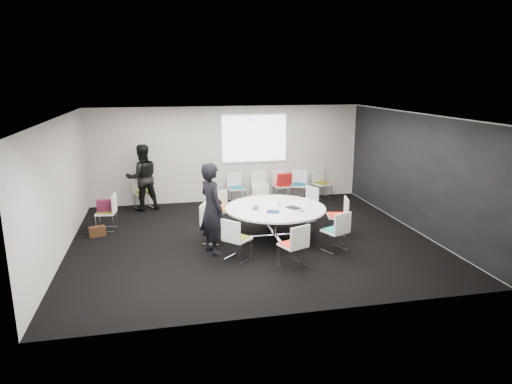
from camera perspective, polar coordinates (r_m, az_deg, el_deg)
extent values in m
cube|color=black|center=(10.53, -0.62, -5.97)|extent=(8.00, 7.00, 0.04)
cube|color=white|center=(9.92, -0.66, 9.63)|extent=(8.00, 7.00, 0.04)
cube|color=#B9B4AF|center=(13.54, -3.58, 4.75)|extent=(8.00, 0.04, 2.80)
cube|color=#B9B4AF|center=(6.84, 5.19, -4.66)|extent=(8.00, 0.04, 2.80)
cube|color=#B9B4AF|center=(10.16, -23.47, 0.45)|extent=(0.04, 7.00, 2.80)
cube|color=#B9B4AF|center=(11.59, 19.26, 2.40)|extent=(0.04, 7.00, 2.80)
cube|color=black|center=(11.58, 19.13, 2.40)|extent=(0.01, 6.94, 2.74)
cube|color=silver|center=(10.60, 2.39, -5.50)|extent=(0.90, 0.90, 0.08)
cylinder|color=silver|center=(10.50, 2.41, -3.82)|extent=(0.10, 0.10, 0.65)
cylinder|color=white|center=(10.39, 2.43, -2.01)|extent=(2.29, 2.29, 0.04)
cube|color=white|center=(13.55, -0.20, 6.71)|extent=(1.90, 0.03, 1.35)
cube|color=silver|center=(10.94, 10.02, -4.14)|extent=(0.50, 0.50, 0.42)
cube|color=white|center=(10.87, 10.08, -2.99)|extent=(0.53, 0.55, 0.04)
cube|color=red|center=(10.86, 10.08, -2.84)|extent=(0.46, 0.47, 0.03)
cube|color=white|center=(10.84, 11.22, -1.82)|extent=(0.14, 0.46, 0.42)
cube|color=silver|center=(11.80, 6.23, -2.65)|extent=(0.55, 0.55, 0.42)
cube|color=white|center=(11.73, 6.26, -1.57)|extent=(0.59, 0.60, 0.04)
cube|color=#0B5C76|center=(11.73, 6.26, -1.43)|extent=(0.51, 0.52, 0.03)
cube|color=white|center=(11.81, 7.05, -0.34)|extent=(0.22, 0.44, 0.42)
cube|color=silver|center=(11.94, 0.87, -2.36)|extent=(0.46, 0.46, 0.42)
cube|color=white|center=(11.88, 0.87, -1.30)|extent=(0.50, 0.48, 0.04)
cube|color=brown|center=(11.87, 0.87, -1.16)|extent=(0.44, 0.42, 0.03)
cube|color=white|center=(12.01, 0.56, 0.01)|extent=(0.46, 0.08, 0.42)
cube|color=silver|center=(11.30, -3.96, -3.36)|extent=(0.56, 0.56, 0.42)
cube|color=white|center=(11.23, -3.98, -2.24)|extent=(0.61, 0.60, 0.04)
cube|color=#DE5915|center=(11.22, -3.99, -2.09)|extent=(0.53, 0.52, 0.03)
cube|color=white|center=(11.34, -4.61, -0.89)|extent=(0.43, 0.24, 0.42)
cube|color=silver|center=(10.30, -5.45, -5.13)|extent=(0.54, 0.54, 0.42)
cube|color=white|center=(10.23, -5.48, -3.92)|extent=(0.58, 0.59, 0.04)
cube|color=#098584|center=(10.22, -5.48, -3.76)|extent=(0.50, 0.51, 0.03)
cube|color=white|center=(10.22, -6.65, -2.62)|extent=(0.20, 0.44, 0.42)
cube|color=silver|center=(9.31, -2.34, -7.21)|extent=(0.59, 0.59, 0.42)
cube|color=white|center=(9.23, -2.36, -5.88)|extent=(0.64, 0.64, 0.04)
cube|color=#626A13|center=(9.22, -2.36, -5.70)|extent=(0.55, 0.55, 0.03)
cube|color=white|center=(9.00, -3.18, -4.87)|extent=(0.34, 0.36, 0.42)
cube|color=silver|center=(9.01, 4.61, -8.00)|extent=(0.55, 0.55, 0.42)
cube|color=white|center=(8.92, 4.64, -6.64)|extent=(0.59, 0.58, 0.04)
cube|color=red|center=(8.91, 4.64, -6.46)|extent=(0.51, 0.50, 0.03)
cube|color=white|center=(8.69, 5.54, -5.61)|extent=(0.44, 0.21, 0.42)
cube|color=silver|center=(9.90, 9.79, -6.09)|extent=(0.55, 0.55, 0.42)
cube|color=white|center=(9.83, 9.85, -4.83)|extent=(0.60, 0.59, 0.04)
cube|color=#0C8481|center=(9.82, 9.85, -4.66)|extent=(0.52, 0.51, 0.03)
cube|color=white|center=(9.62, 10.79, -3.85)|extent=(0.44, 0.21, 0.42)
cube|color=silver|center=(13.41, -2.45, -0.52)|extent=(0.47, 0.47, 0.42)
cube|color=white|center=(13.36, -2.46, 0.43)|extent=(0.51, 0.49, 0.04)
cube|color=#0B6C77|center=(13.35, -2.46, 0.56)|extent=(0.44, 0.42, 0.03)
cube|color=white|center=(13.50, -2.72, 1.58)|extent=(0.46, 0.09, 0.42)
cube|color=silver|center=(13.58, 0.46, -0.32)|extent=(0.43, 0.43, 0.42)
cube|color=white|center=(13.53, 0.46, 0.62)|extent=(0.47, 0.46, 0.04)
cube|color=#596D14|center=(13.52, 0.46, 0.74)|extent=(0.41, 0.39, 0.03)
cube|color=white|center=(13.68, 0.31, 1.76)|extent=(0.46, 0.05, 0.42)
cube|color=silver|center=(13.74, 3.31, -0.18)|extent=(0.48, 0.48, 0.42)
cube|color=white|center=(13.68, 3.33, 0.75)|extent=(0.52, 0.50, 0.04)
cube|color=red|center=(13.68, 3.33, 0.88)|extent=(0.45, 0.44, 0.03)
cube|color=white|center=(13.82, 2.99, 1.87)|extent=(0.46, 0.10, 0.42)
cube|color=silver|center=(13.84, 5.35, -0.11)|extent=(0.55, 0.55, 0.42)
cube|color=white|center=(13.79, 5.37, 0.82)|extent=(0.60, 0.59, 0.04)
cube|color=#0A5777|center=(13.78, 5.38, 0.94)|extent=(0.52, 0.51, 0.03)
cube|color=white|center=(13.94, 5.50, 1.93)|extent=(0.44, 0.22, 0.42)
cube|color=silver|center=(14.13, 8.26, 0.09)|extent=(0.53, 0.53, 0.42)
cube|color=white|center=(14.07, 8.29, 1.00)|extent=(0.57, 0.56, 0.04)
cube|color=brown|center=(14.07, 8.30, 1.12)|extent=(0.50, 0.49, 0.03)
cube|color=white|center=(14.18, 7.80, 2.07)|extent=(0.45, 0.18, 0.42)
cube|color=silver|center=(11.62, -18.16, -3.55)|extent=(0.46, 0.46, 0.42)
cube|color=white|center=(11.55, -18.24, -2.47)|extent=(0.49, 0.51, 0.04)
cube|color=#5D6E17|center=(11.55, -18.26, -2.32)|extent=(0.42, 0.44, 0.03)
cube|color=white|center=(11.45, -17.31, -1.35)|extent=(0.09, 0.46, 0.42)
cube|color=silver|center=(13.26, -13.81, -1.10)|extent=(0.55, 0.55, 0.42)
cube|color=white|center=(13.21, -13.87, -0.13)|extent=(0.60, 0.59, 0.04)
cube|color=olive|center=(13.20, -13.88, -0.01)|extent=(0.52, 0.51, 0.03)
cube|color=white|center=(13.34, -14.27, 1.00)|extent=(0.44, 0.22, 0.42)
imported|color=black|center=(9.46, -5.56, -2.09)|extent=(0.69, 0.82, 1.93)
imported|color=black|center=(12.95, -14.01, 1.77)|extent=(1.03, 0.88, 1.84)
imported|color=#333338|center=(10.31, 0.17, -1.95)|extent=(0.26, 0.35, 0.02)
cube|color=silver|center=(10.34, -0.47, -1.22)|extent=(0.05, 0.30, 0.22)
cube|color=black|center=(10.34, 4.72, -1.97)|extent=(0.34, 0.37, 0.02)
cube|color=navy|center=(10.01, 2.14, -2.45)|extent=(0.32, 0.30, 0.03)
cube|color=white|center=(10.78, 4.79, -1.33)|extent=(0.36, 0.31, 0.00)
cube|color=white|center=(10.51, 5.81, -1.77)|extent=(0.36, 0.32, 0.00)
cylinder|color=white|center=(10.59, 2.86, -1.35)|extent=(0.08, 0.08, 0.09)
cube|color=black|center=(10.12, 5.76, -2.38)|extent=(0.15, 0.09, 0.01)
cube|color=#54162E|center=(11.51, -18.31, -1.61)|extent=(0.41, 0.18, 0.28)
cube|color=#372011|center=(11.26, -19.22, -4.67)|extent=(0.39, 0.27, 0.24)
cube|color=#B11515|center=(13.43, 3.58, 1.63)|extent=(0.46, 0.21, 0.36)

